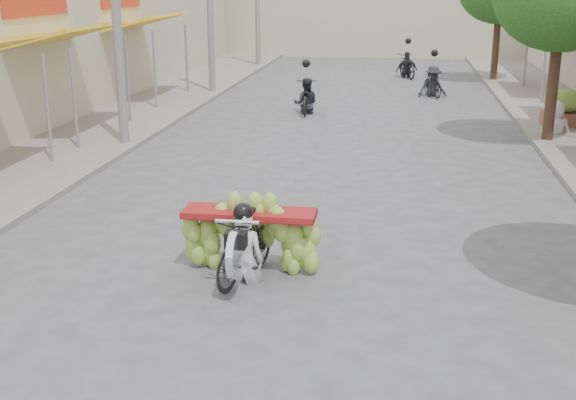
% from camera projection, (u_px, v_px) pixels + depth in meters
% --- Properties ---
extents(sidewalk_left, '(4.00, 60.00, 0.12)m').
position_uv_depth(sidewalk_left, '(111.00, 121.00, 21.62)').
color(sidewalk_left, gray).
rests_on(sidewalk_left, ground).
extents(produce_crate_far, '(1.20, 0.88, 1.16)m').
position_uv_depth(produce_crate_far, '(565.00, 105.00, 20.46)').
color(produce_crate_far, brown).
rests_on(produce_crate_far, ground).
extents(banana_motorbike, '(2.20, 1.87, 1.93)m').
position_uv_depth(banana_motorbike, '(247.00, 233.00, 10.28)').
color(banana_motorbike, black).
rests_on(banana_motorbike, ground).
extents(pedestrian, '(0.86, 0.53, 1.72)m').
position_uv_depth(pedestrian, '(558.00, 101.00, 19.45)').
color(pedestrian, silver).
rests_on(pedestrian, ground).
extents(bg_motorbike_a, '(0.82, 1.80, 1.95)m').
position_uv_depth(bg_motorbike_a, '(306.00, 91.00, 22.97)').
color(bg_motorbike_a, black).
rests_on(bg_motorbike_a, ground).
extents(bg_motorbike_b, '(1.18, 1.72, 1.95)m').
position_uv_depth(bg_motorbike_b, '(433.00, 73.00, 26.17)').
color(bg_motorbike_b, black).
rests_on(bg_motorbike_b, ground).
extents(bg_motorbike_c, '(1.19, 1.91, 1.95)m').
position_uv_depth(bg_motorbike_c, '(407.00, 60.00, 31.28)').
color(bg_motorbike_c, black).
rests_on(bg_motorbike_c, ground).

